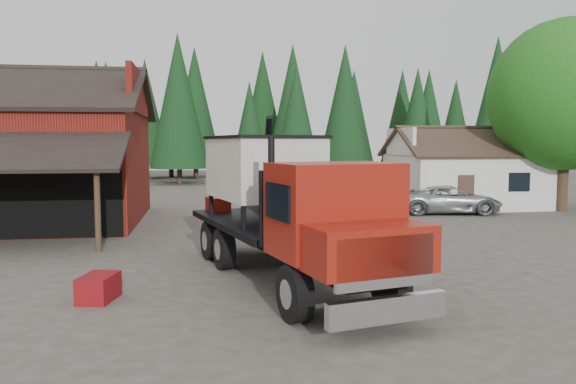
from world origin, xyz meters
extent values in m
plane|color=#433E35|center=(0.00, 0.00, 0.00)|extent=(120.00, 120.00, 0.00)
cube|color=maroon|center=(-11.00, 10.00, 2.50)|extent=(12.00, 10.00, 5.00)
cube|color=black|center=(-11.00, 12.50, 6.00)|extent=(12.80, 5.53, 2.35)
cube|color=maroon|center=(-5.00, 10.00, 6.00)|extent=(0.25, 7.00, 2.00)
cylinder|color=#382619|center=(-5.60, 2.10, 1.40)|extent=(0.20, 0.20, 2.80)
cube|color=silver|center=(13.00, 13.00, 1.50)|extent=(8.00, 6.00, 3.00)
cube|color=#38281E|center=(13.00, 11.50, 3.75)|extent=(8.60, 3.42, 1.80)
cube|color=#38281E|center=(13.00, 14.50, 3.75)|extent=(8.60, 3.42, 1.80)
cube|color=silver|center=(9.00, 13.00, 3.75)|extent=(0.20, 4.20, 1.50)
cube|color=silver|center=(17.00, 13.00, 3.75)|extent=(0.20, 4.20, 1.50)
cube|color=#38281E|center=(11.50, 9.98, 1.00)|extent=(0.90, 0.06, 2.00)
cube|color=black|center=(14.50, 9.98, 1.60)|extent=(1.20, 0.06, 1.00)
cylinder|color=#382619|center=(17.00, 10.00, 1.60)|extent=(0.60, 0.60, 3.20)
sphere|color=#1C5814|center=(17.00, 10.00, 6.20)|extent=(8.00, 8.00, 8.00)
sphere|color=#1C5814|center=(15.80, 10.80, 5.00)|extent=(4.40, 4.40, 4.40)
cylinder|color=#382619|center=(6.00, 30.00, 0.80)|extent=(0.44, 0.44, 1.60)
cone|color=black|center=(6.00, 30.00, 5.90)|extent=(3.96, 3.96, 9.00)
cylinder|color=#382619|center=(22.00, 26.00, 0.80)|extent=(0.44, 0.44, 1.60)
cone|color=black|center=(22.00, 26.00, 6.90)|extent=(4.84, 4.84, 11.00)
cylinder|color=#382619|center=(-4.00, 34.00, 0.80)|extent=(0.44, 0.44, 1.60)
cone|color=black|center=(-4.00, 34.00, 7.40)|extent=(5.28, 5.28, 12.00)
cylinder|color=black|center=(-0.31, -6.28, 0.60)|extent=(0.65, 1.25, 1.20)
cylinder|color=black|center=(1.91, -5.74, 0.60)|extent=(0.65, 1.25, 1.20)
cylinder|color=black|center=(-1.53, -1.20, 0.60)|extent=(0.65, 1.25, 1.20)
cylinder|color=black|center=(0.69, -0.67, 0.60)|extent=(0.65, 1.25, 1.20)
cylinder|color=black|center=(-1.88, 0.28, 0.60)|extent=(0.65, 1.25, 1.20)
cylinder|color=black|center=(0.34, 0.81, 0.60)|extent=(0.65, 1.25, 1.20)
cube|color=black|center=(-0.01, -2.63, 1.03)|extent=(3.34, 9.37, 0.43)
cube|color=silver|center=(1.19, -7.65, 0.60)|extent=(2.48, 0.77, 0.49)
cube|color=silver|center=(1.17, -7.54, 1.47)|extent=(2.03, 0.59, 0.98)
cube|color=maroon|center=(1.01, -6.91, 1.63)|extent=(2.71, 1.94, 0.92)
cube|color=maroon|center=(0.68, -5.53, 2.23)|extent=(2.97, 2.41, 2.01)
cube|color=black|center=(0.89, -6.38, 2.55)|extent=(2.24, 0.62, 0.98)
cylinder|color=black|center=(-0.60, -4.84, 2.83)|extent=(0.18, 0.18, 1.96)
cube|color=black|center=(0.43, -4.48, 2.17)|extent=(2.62, 0.75, 1.74)
cube|color=black|center=(-0.37, -1.15, 1.33)|extent=(4.17, 6.78, 0.17)
cube|color=silver|center=(-0.37, -1.15, 2.93)|extent=(3.27, 4.07, 1.74)
cone|color=silver|center=(-0.37, -1.15, 1.85)|extent=(2.88, 2.88, 0.76)
cube|color=black|center=(-0.37, -1.15, 3.83)|extent=(3.40, 4.20, 0.09)
cylinder|color=black|center=(-0.09, 0.48, 2.83)|extent=(0.26, 2.41, 3.32)
cube|color=maroon|center=(-1.61, 1.24, 1.63)|extent=(0.84, 1.00, 0.49)
cylinder|color=silver|center=(1.73, -4.55, 0.92)|extent=(0.85, 1.20, 0.61)
imported|color=#A1A4A9|center=(10.59, 10.00, 0.74)|extent=(5.64, 3.33, 1.47)
cube|color=maroon|center=(-4.56, -3.99, 0.30)|extent=(0.94, 1.23, 0.60)
camera|label=1|loc=(-2.19, -17.33, 3.66)|focal=35.00mm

